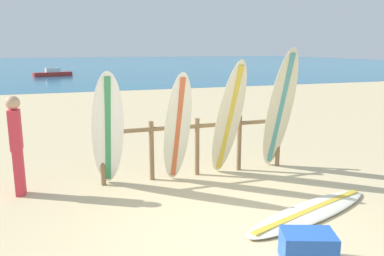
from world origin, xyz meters
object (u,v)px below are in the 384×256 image
Objects in this scene: surfboard_leaning_left at (177,129)px; surfboard_leaning_far_left at (108,131)px; surfboard_rack at (197,140)px; surfboard_leaning_center_left at (229,120)px; surfboard_leaning_center at (280,111)px; small_boat_offshore at (53,73)px; cooler_box at (308,247)px; surfboard_lying_on_sand at (311,212)px; beachgoer_standing at (16,141)px.

surfboard_leaning_far_left is at bearing 172.45° from surfboard_leaning_left.
surfboard_leaning_center_left reaches higher than surfboard_rack.
surfboard_rack is 1.71m from surfboard_leaning_center.
small_boat_offshore is at bearing 95.79° from surfboard_rack.
surfboard_rack reaches higher than small_boat_offshore.
surfboard_leaning_left is at bearing 123.54° from cooler_box.
small_boat_offshore is at bearing 94.69° from surfboard_leaning_left.
small_boat_offshore is at bearing 97.18° from surfboard_lying_on_sand.
surfboard_leaning_center_left is 3.75× the size of cooler_box.
small_boat_offshore is (-4.52, 29.04, -0.97)m from surfboard_leaning_center.
small_boat_offshore is at bearing 98.84° from surfboard_leaning_center.
small_boat_offshore is (-1.21, 28.99, -0.79)m from surfboard_leaning_far_left.
surfboard_leaning_center_left is at bearing -2.30° from surfboard_leaning_far_left.
surfboard_leaning_left is 0.75× the size of surfboard_lying_on_sand.
surfboard_leaning_center_left is 29.29m from small_boat_offshore.
surfboard_leaning_center is 3.53m from cooler_box.
surfboard_leaning_center_left is 3.16m from cooler_box.
surfboard_leaning_center_left reaches higher than cooler_box.
small_boat_offshore is 32.23m from cooler_box.
surfboard_lying_on_sand is at bearing -75.45° from surfboard_leaning_center_left.
surfboard_leaning_center reaches higher than cooler_box.
surfboard_rack is at bearing 169.22° from surfboard_leaning_center.
cooler_box is (-1.45, -3.05, -1.05)m from surfboard_leaning_center.
surfboard_leaning_far_left is (-1.71, -0.26, 0.35)m from surfboard_rack.
surfboard_leaning_center_left reaches higher than small_boat_offshore.
surfboard_leaning_center is at bearing -10.78° from surfboard_rack.
surfboard_rack is 1.50× the size of surfboard_leaning_center.
surfboard_leaning_center is at bearing 2.27° from surfboard_leaning_center_left.
surfboard_lying_on_sand is at bearing -66.34° from surfboard_rack.
surfboard_leaning_far_left is at bearing -171.32° from surfboard_rack.
beachgoer_standing is at bearing -179.77° from surfboard_rack.
small_boat_offshore is (-3.41, 29.08, -0.87)m from surfboard_leaning_center_left.
beachgoer_standing is 2.80× the size of cooler_box.
surfboard_leaning_center reaches higher than small_boat_offshore.
surfboard_lying_on_sand is (2.70, -2.00, -1.01)m from surfboard_leaning_far_left.
surfboard_leaning_center_left is 1.34× the size of beachgoer_standing.
surfboard_leaning_far_left is 3.51m from surfboard_lying_on_sand.
surfboard_leaning_far_left is 1.02× the size of surfboard_leaning_left.
surfboard_leaning_left is (-0.52, -0.42, 0.33)m from surfboard_rack.
beachgoer_standing reaches higher than surfboard_rack.
surfboard_leaning_far_left is at bearing 177.70° from surfboard_leaning_center_left.
cooler_box is (-0.34, -3.00, -0.95)m from surfboard_leaning_center_left.
surfboard_leaning_center_left is at bearing -177.73° from surfboard_leaning_center.
surfboard_rack is at bearing 113.21° from cooler_box.
surfboard_rack is 6.14× the size of cooler_box.
small_boat_offshore is at bearing 116.04° from cooler_box.
surfboard_leaning_left is 2.58m from surfboard_lying_on_sand.
beachgoer_standing is (-1.45, 0.25, -0.12)m from surfboard_leaning_far_left.
surfboard_lying_on_sand is 1.38m from cooler_box.
surfboard_leaning_center_left reaches higher than surfboard_leaning_far_left.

